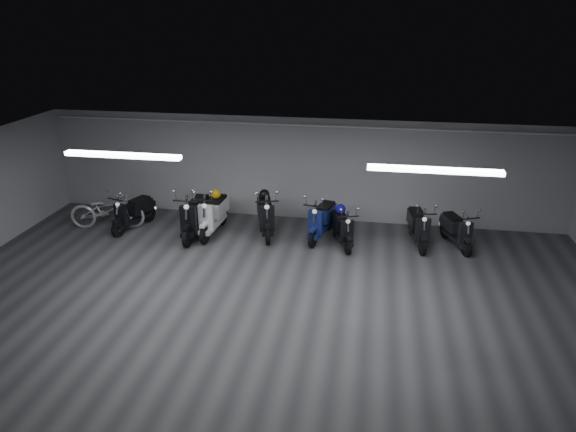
% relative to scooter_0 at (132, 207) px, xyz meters
% --- Properties ---
extents(floor, '(14.00, 10.00, 0.01)m').
position_rel_scooter_0_xyz_m(floor, '(4.22, -3.48, -0.63)').
color(floor, '#3A3A3D').
rests_on(floor, ground).
extents(ceiling, '(14.00, 10.00, 0.01)m').
position_rel_scooter_0_xyz_m(ceiling, '(4.22, -3.48, 2.18)').
color(ceiling, gray).
rests_on(ceiling, ground).
extents(back_wall, '(14.00, 0.01, 2.80)m').
position_rel_scooter_0_xyz_m(back_wall, '(4.22, 1.52, 0.78)').
color(back_wall, '#A1A1A3').
rests_on(back_wall, ground).
extents(fluor_strip_left, '(2.40, 0.18, 0.08)m').
position_rel_scooter_0_xyz_m(fluor_strip_left, '(1.22, -2.48, 2.12)').
color(fluor_strip_left, white).
rests_on(fluor_strip_left, ceiling).
extents(fluor_strip_right, '(2.40, 0.18, 0.08)m').
position_rel_scooter_0_xyz_m(fluor_strip_right, '(7.22, -2.48, 2.12)').
color(fluor_strip_right, white).
rests_on(fluor_strip_right, ceiling).
extents(conduit, '(13.60, 0.05, 0.05)m').
position_rel_scooter_0_xyz_m(conduit, '(4.22, 1.44, 2.00)').
color(conduit, white).
rests_on(conduit, back_wall).
extents(scooter_0, '(1.06, 1.76, 1.24)m').
position_rel_scooter_0_xyz_m(scooter_0, '(0.00, 0.00, 0.00)').
color(scooter_0, black).
rests_on(scooter_0, floor).
extents(scooter_1, '(0.67, 1.98, 1.47)m').
position_rel_scooter_0_xyz_m(scooter_1, '(1.77, -0.16, 0.11)').
color(scooter_1, black).
rests_on(scooter_1, floor).
extents(scooter_2, '(0.75, 1.93, 1.41)m').
position_rel_scooter_0_xyz_m(scooter_2, '(2.17, 0.07, 0.08)').
color(scooter_2, white).
rests_on(scooter_2, floor).
extents(scooter_3, '(1.13, 1.97, 1.39)m').
position_rel_scooter_0_xyz_m(scooter_3, '(3.49, 0.25, 0.07)').
color(scooter_3, black).
rests_on(scooter_3, floor).
extents(scooter_4, '(1.00, 1.87, 1.32)m').
position_rel_scooter_0_xyz_m(scooter_4, '(4.93, 0.25, 0.04)').
color(scooter_4, navy).
rests_on(scooter_4, floor).
extents(scooter_5, '(1.02, 1.67, 1.18)m').
position_rel_scooter_0_xyz_m(scooter_5, '(5.48, -0.07, -0.03)').
color(scooter_5, black).
rests_on(scooter_5, floor).
extents(scooter_8, '(0.83, 1.78, 1.28)m').
position_rel_scooter_0_xyz_m(scooter_8, '(7.31, 0.26, 0.02)').
color(scooter_8, black).
rests_on(scooter_8, floor).
extents(scooter_9, '(1.05, 1.67, 1.18)m').
position_rel_scooter_0_xyz_m(scooter_9, '(8.22, 0.27, -0.03)').
color(scooter_9, black).
rests_on(scooter_9, floor).
extents(bicycle, '(2.01, 1.03, 1.24)m').
position_rel_scooter_0_xyz_m(bicycle, '(-0.70, -0.04, -0.00)').
color(bicycle, silver).
rests_on(bicycle, floor).
extents(helmet_0, '(0.24, 0.24, 0.24)m').
position_rel_scooter_0_xyz_m(helmet_0, '(2.19, 0.33, 0.37)').
color(helmet_0, '#D49F0C').
rests_on(helmet_0, scooter_2).
extents(helmet_1, '(0.26, 0.26, 0.26)m').
position_rel_scooter_0_xyz_m(helmet_1, '(5.41, 0.14, 0.24)').
color(helmet_1, '#0F0C8B').
rests_on(helmet_1, scooter_5).
extents(helmet_2, '(0.27, 0.27, 0.27)m').
position_rel_scooter_0_xyz_m(helmet_2, '(3.42, 0.50, 0.38)').
color(helmet_2, black).
rests_on(helmet_2, scooter_3).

